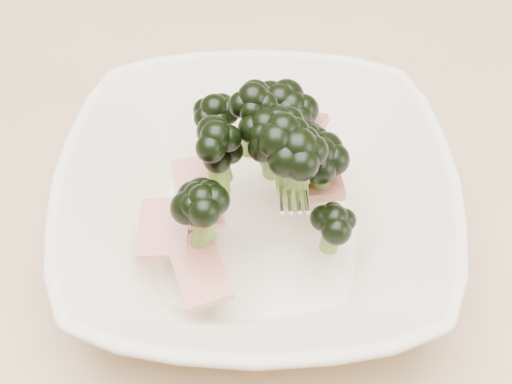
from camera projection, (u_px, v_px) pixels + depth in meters
The scene contains 2 objects.
dining_table at pixel (153, 331), 0.57m from camera, with size 1.20×0.80×0.75m.
broccoli_dish at pixel (258, 200), 0.48m from camera, with size 0.29×0.29×0.13m.
Camera 1 is at (0.11, -0.28, 1.16)m, focal length 50.00 mm.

